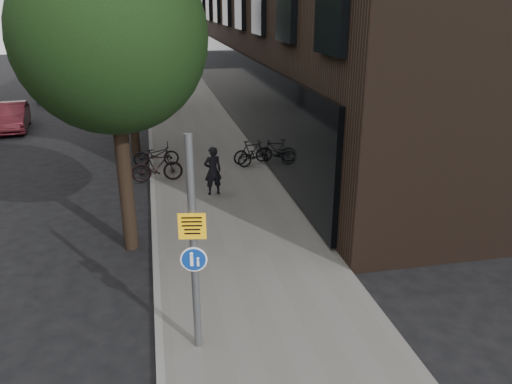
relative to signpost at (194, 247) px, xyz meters
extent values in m
plane|color=black|center=(1.29, -0.01, -2.14)|extent=(120.00, 120.00, 0.00)
cube|color=#5E5B57|center=(1.54, 9.99, -2.08)|extent=(4.50, 60.00, 0.12)
cube|color=slate|center=(-0.71, 9.99, -2.07)|extent=(0.15, 60.00, 0.13)
cylinder|color=black|center=(-1.31, 4.49, -0.54)|extent=(0.36, 0.36, 3.20)
sphere|color=black|center=(-1.31, 4.49, 3.16)|extent=(4.40, 4.40, 4.40)
sphere|color=black|center=(-0.91, 5.29, 2.16)|extent=(2.64, 2.64, 2.64)
cylinder|color=black|center=(-1.31, 12.99, -0.54)|extent=(0.36, 0.36, 3.20)
sphere|color=black|center=(-1.31, 12.99, 3.16)|extent=(5.00, 5.00, 5.00)
sphere|color=black|center=(-0.91, 13.79, 2.16)|extent=(3.00, 3.00, 3.00)
cylinder|color=black|center=(-1.31, 21.99, -0.54)|extent=(0.36, 0.36, 3.20)
sphere|color=black|center=(-1.31, 21.99, 3.16)|extent=(5.00, 5.00, 5.00)
sphere|color=black|center=(-0.91, 22.79, 2.16)|extent=(3.00, 3.00, 3.00)
cylinder|color=#595B5E|center=(0.00, 0.00, -0.02)|extent=(0.13, 0.13, 3.99)
cube|color=#FCB30D|center=(0.00, 0.00, 0.42)|extent=(0.46, 0.11, 0.46)
cylinder|color=navy|center=(0.00, 0.00, -0.20)|extent=(0.40, 0.09, 0.41)
cylinder|color=white|center=(0.00, 0.00, -0.20)|extent=(0.46, 0.09, 0.46)
imported|color=black|center=(1.25, 7.61, -1.21)|extent=(0.64, 0.48, 1.61)
imported|color=black|center=(3.29, 10.30, -1.59)|extent=(1.71, 0.91, 0.85)
imported|color=black|center=(3.13, 10.61, -1.56)|extent=(1.58, 0.77, 0.92)
imported|color=black|center=(-0.51, 11.07, -1.57)|extent=(1.72, 0.64, 0.90)
imported|color=black|center=(-0.51, 9.25, -1.48)|extent=(1.79, 0.56, 1.07)
imported|color=#4D161D|center=(-7.40, 18.84, -1.47)|extent=(1.92, 4.21, 1.34)
imported|color=#1D1F34|center=(-6.72, 27.22, -1.54)|extent=(1.80, 4.19, 1.20)
camera|label=1|loc=(-0.51, -7.62, 3.90)|focal=35.00mm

